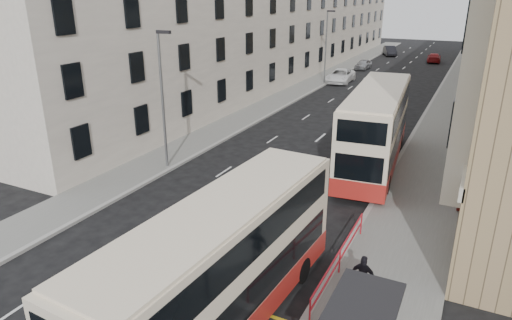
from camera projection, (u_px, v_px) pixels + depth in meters
The scene contains 17 objects.
ground at pixel (105, 318), 15.11m from camera, with size 200.00×200.00×0.00m, color black.
pavement_right at pixel (447, 123), 36.94m from camera, with size 4.00×120.00×0.15m, color slate.
pavement_left at pixel (273, 104), 43.39m from camera, with size 3.00×120.00×0.15m, color slate.
kerb_right at pixel (421, 120), 37.77m from camera, with size 0.25×120.00×0.15m, color #9B9A95.
kerb_left at pixel (287, 105), 42.76m from camera, with size 0.25×120.00×0.15m, color #9B9A95.
road_markings at pixel (385, 84), 52.89m from camera, with size 10.00×110.00×0.01m, color silver, non-canonical shape.
terrace_left at pixel (281, 22), 56.62m from camera, with size 9.18×79.00×13.25m.
guard_railing at pixel (340, 256), 17.03m from camera, with size 0.06×6.56×1.01m.
street_lamp_near at pixel (163, 93), 26.20m from camera, with size 0.93×0.18×8.00m.
street_lamp_far at pixel (326, 43), 51.39m from camera, with size 0.93×0.18×8.00m.
double_decker_front at pixel (223, 268), 13.91m from camera, with size 3.17×11.08×4.37m.
double_decker_rear at pixel (376, 128), 27.24m from camera, with size 3.85×12.34×4.84m.
pedestrian_far at pixel (363, 276), 15.72m from camera, with size 0.91×0.38×1.56m, color black.
white_van at pixel (341, 76), 53.50m from camera, with size 2.55×5.53×1.54m, color white.
car_silver at pixel (363, 64), 62.45m from camera, with size 1.57×3.91×1.33m, color #A0A3A7.
car_dark at pixel (390, 51), 75.67m from camera, with size 1.64×4.71×1.55m, color black.
car_red at pixel (434, 58), 68.59m from camera, with size 1.88×4.62×1.34m, color maroon.
Camera 1 is at (9.96, -8.82, 10.18)m, focal length 32.00 mm.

